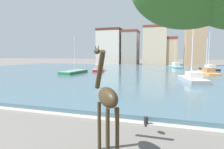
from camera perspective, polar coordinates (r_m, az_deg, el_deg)
harbor_water at (r=37.28m, az=6.84°, el=0.52°), size 81.99×52.67×0.38m
quay_edge_coping at (r=12.47m, az=-15.90°, el=-11.52°), size 81.99×0.50×0.12m
giraffe_statue at (r=7.14m, az=-1.64°, el=-7.30°), size 1.75×2.08×4.18m
sailboat_red at (r=39.95m, az=-3.95°, el=1.48°), size 4.31×7.32×6.79m
sailboat_grey at (r=26.38m, az=22.75°, el=-1.36°), size 3.48×7.20×9.60m
sailboat_black at (r=47.83m, az=26.98°, el=1.52°), size 3.46×7.86×8.85m
sailboat_teal at (r=53.02m, az=18.35°, el=2.28°), size 4.08×9.61×7.65m
sailboat_orange at (r=38.34m, az=26.48°, el=0.50°), size 3.51×7.88×6.62m
sailboat_green at (r=35.20m, az=-10.90°, el=0.55°), size 2.70×7.29×7.02m
mooring_bollard at (r=10.47m, az=10.21°, el=-13.74°), size 0.24×0.24×0.50m
townhouse_end_terrace at (r=71.85m, az=-0.57°, el=8.36°), size 8.96×7.71×13.20m
townhouse_narrow_midrow at (r=69.19m, az=5.66°, el=8.03°), size 5.44×7.20×12.27m
townhouse_wide_warehouse at (r=66.81m, az=12.82°, el=8.47°), size 7.89×5.29×13.41m
townhouse_corner_house at (r=68.47m, az=16.77°, el=6.68°), size 5.38×8.16×9.53m
townhouse_tall_gabled at (r=65.39m, az=23.64°, el=8.28°), size 5.79×6.88×13.67m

